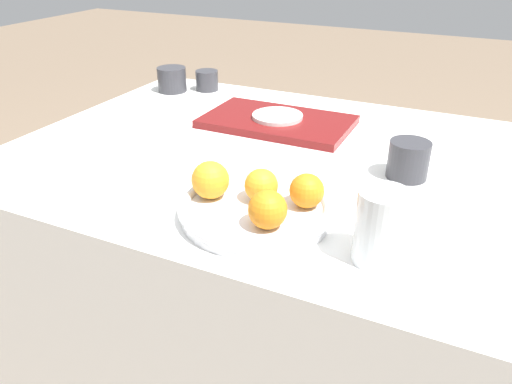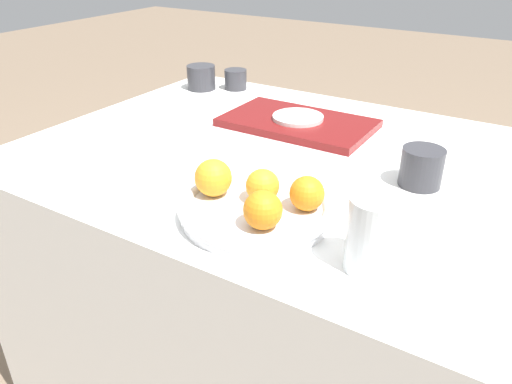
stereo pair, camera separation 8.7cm
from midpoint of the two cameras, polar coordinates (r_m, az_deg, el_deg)
name	(u,v)px [view 1 (the left image)]	position (r m, az deg, el deg)	size (l,w,h in m)	color
table	(309,294)	(1.31, 4.14, -11.67)	(1.41, 0.91, 0.76)	white
fruit_platter	(256,209)	(0.88, -2.81, -2.02)	(0.27, 0.27, 0.03)	silver
orange_0	(268,210)	(0.80, -1.74, -2.10)	(0.06, 0.06, 0.06)	orange
orange_1	(210,180)	(0.90, -7.98, 1.31)	(0.07, 0.07, 0.07)	orange
orange_2	(261,185)	(0.88, -2.20, 0.69)	(0.06, 0.06, 0.06)	orange
orange_3	(307,191)	(0.86, 2.99, 0.07)	(0.06, 0.06, 0.06)	orange
water_glass	(381,227)	(0.76, 10.92, -4.05)	(0.08, 0.08, 0.12)	silver
serving_tray	(277,122)	(1.31, 0.55, 8.01)	(0.38, 0.23, 0.02)	maroon
side_plate	(277,116)	(1.30, 0.56, 8.63)	(0.13, 0.13, 0.01)	silver
cup_0	(409,159)	(1.05, 14.85, 3.62)	(0.08, 0.08, 0.08)	#333338
cup_1	(207,80)	(1.62, -7.19, 12.51)	(0.07, 0.07, 0.06)	#333338
cup_2	(172,79)	(1.62, -11.14, 12.49)	(0.09, 0.09, 0.07)	#333338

